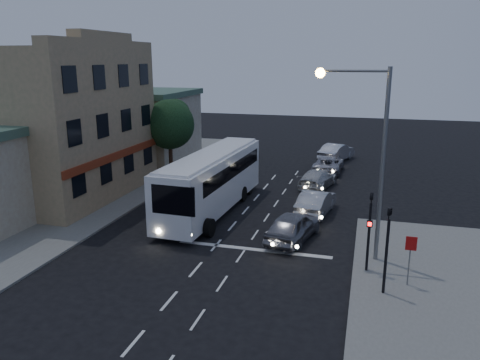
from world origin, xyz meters
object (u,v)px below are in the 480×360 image
(car_sedan_a, at_px, (316,202))
(car_extra, at_px, (336,152))
(regulatory_sign, at_px, (410,253))
(traffic_signal_main, at_px, (370,222))
(street_tree, at_px, (169,122))
(traffic_signal_side, at_px, (387,240))
(car_suv, at_px, (293,226))
(tour_bus, at_px, (212,180))
(car_sedan_b, at_px, (318,179))
(car_sedan_c, at_px, (328,164))
(streetlight, at_px, (369,143))

(car_sedan_a, relative_size, car_extra, 0.92)
(regulatory_sign, bearing_deg, traffic_signal_main, 149.16)
(street_tree, bearing_deg, regulatory_sign, -41.08)
(street_tree, bearing_deg, traffic_signal_side, -44.50)
(car_sedan_a, height_order, traffic_signal_side, traffic_signal_side)
(regulatory_sign, bearing_deg, car_extra, 100.91)
(car_suv, height_order, car_sedan_a, car_suv)
(traffic_signal_main, relative_size, street_tree, 0.66)
(car_extra, height_order, street_tree, street_tree)
(tour_bus, height_order, car_sedan_b, tour_bus)
(car_sedan_c, bearing_deg, street_tree, 24.64)
(car_sedan_c, xyz_separation_m, car_extra, (0.33, 4.81, 0.15))
(car_sedan_a, distance_m, car_extra, 16.41)
(tour_bus, xyz_separation_m, car_sedan_b, (5.83, 7.39, -1.35))
(tour_bus, xyz_separation_m, car_sedan_c, (6.15, 12.70, -1.36))
(traffic_signal_side, distance_m, streetlight, 4.84)
(car_extra, xyz_separation_m, streetlight, (2.89, -22.70, 4.90))
(traffic_signal_main, bearing_deg, tour_bus, 145.53)
(car_extra, height_order, streetlight, streetlight)
(car_sedan_a, distance_m, car_sedan_c, 11.60)
(car_sedan_c, bearing_deg, car_extra, -91.60)
(traffic_signal_side, xyz_separation_m, streetlight, (-0.96, 3.40, 3.31))
(car_extra, bearing_deg, street_tree, 56.38)
(car_suv, relative_size, car_sedan_c, 0.95)
(car_sedan_a, height_order, car_extra, car_extra)
(traffic_signal_main, bearing_deg, traffic_signal_side, -70.51)
(car_sedan_a, height_order, street_tree, street_tree)
(tour_bus, bearing_deg, streetlight, -26.24)
(car_suv, height_order, streetlight, streetlight)
(car_suv, bearing_deg, streetlight, 167.93)
(streetlight, bearing_deg, tour_bus, 151.04)
(tour_bus, xyz_separation_m, street_tree, (-6.19, 7.64, 2.45))
(tour_bus, distance_m, car_sedan_a, 6.64)
(car_extra, relative_size, streetlight, 0.56)
(car_sedan_b, distance_m, street_tree, 12.61)
(car_suv, distance_m, traffic_signal_side, 6.97)
(street_tree, bearing_deg, tour_bus, -51.01)
(tour_bus, distance_m, regulatory_sign, 13.65)
(car_suv, distance_m, streetlight, 6.33)
(car_sedan_c, height_order, streetlight, streetlight)
(streetlight, height_order, street_tree, streetlight)
(car_sedan_a, xyz_separation_m, street_tree, (-12.61, 6.54, 3.74))
(car_suv, height_order, traffic_signal_side, traffic_signal_side)
(car_suv, distance_m, regulatory_sign, 6.93)
(car_extra, relative_size, traffic_signal_main, 1.23)
(car_extra, xyz_separation_m, traffic_signal_main, (3.14, -24.12, 1.59))
(car_suv, xyz_separation_m, streetlight, (3.62, -1.60, 4.94))
(car_suv, height_order, regulatory_sign, regulatory_sign)
(traffic_signal_side, bearing_deg, traffic_signal_main, 109.49)
(car_sedan_b, bearing_deg, street_tree, 10.55)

